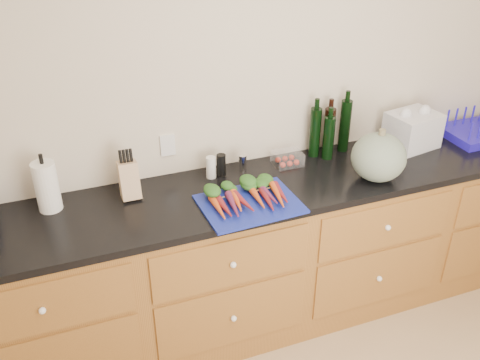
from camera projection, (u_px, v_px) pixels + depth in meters
name	position (u px, v px, depth m)	size (l,w,h in m)	color
wall_back	(268.00, 98.00, 3.01)	(4.10, 0.05, 2.60)	beige
cabinets	(286.00, 252.00, 3.17)	(3.60, 0.64, 0.90)	brown
countertop	(290.00, 183.00, 2.94)	(3.64, 0.62, 0.04)	black
cutting_board	(250.00, 204.00, 2.70)	(0.49, 0.37, 0.01)	navy
carrots	(246.00, 194.00, 2.72)	(0.41, 0.30, 0.06)	#E7531B
squash	(379.00, 157.00, 2.87)	(0.30, 0.30, 0.27)	#5B6D5C
paper_towel	(47.00, 187.00, 2.61)	(0.11, 0.11, 0.26)	white
knife_block	(129.00, 180.00, 2.73)	(0.10, 0.10, 0.19)	tan
grinder_salt	(211.00, 167.00, 2.92)	(0.05, 0.05, 0.12)	silver
grinder_pepper	(221.00, 165.00, 2.94)	(0.05, 0.05, 0.13)	black
canister_chrome	(242.00, 163.00, 2.98)	(0.04, 0.04, 0.10)	silver
tomato_box	(287.00, 158.00, 3.06)	(0.16, 0.13, 0.08)	white
bottles	(330.00, 131.00, 3.13)	(0.26, 0.13, 0.32)	black
grocery_bag	(412.00, 130.00, 3.24)	(0.29, 0.23, 0.21)	white
dish_rack	(478.00, 131.00, 3.39)	(0.42, 0.33, 0.17)	#2015B8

